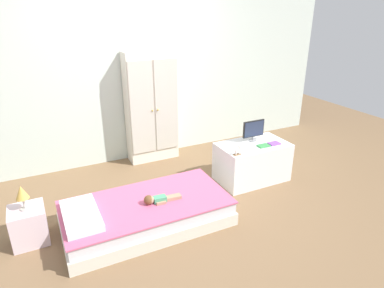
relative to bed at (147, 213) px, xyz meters
name	(u,v)px	position (x,y,z in m)	size (l,w,h in m)	color
ground_plane	(180,207)	(0.44, 0.15, -0.15)	(10.00, 10.00, 0.02)	brown
back_wall	(132,66)	(0.44, 1.73, 1.21)	(6.40, 0.05, 2.70)	silver
bed	(147,213)	(0.00, 0.00, 0.00)	(1.69, 0.86, 0.27)	silver
pillow	(81,215)	(-0.64, 0.00, 0.17)	(0.32, 0.61, 0.06)	white
doll	(156,199)	(0.08, -0.06, 0.18)	(0.39, 0.14, 0.10)	#4CA375
nightstand	(29,225)	(-1.10, 0.24, 0.05)	(0.32, 0.32, 0.36)	silver
table_lamp	(22,193)	(-1.10, 0.24, 0.40)	(0.12, 0.12, 0.25)	#B7B2AD
wardrobe	(151,107)	(0.63, 1.54, 0.65)	(0.71, 0.31, 1.57)	white
tv_stand	(252,162)	(1.55, 0.34, 0.12)	(0.89, 0.53, 0.50)	white
tv_monitor	(254,129)	(1.61, 0.43, 0.52)	(0.31, 0.10, 0.27)	#99999E
rocking_horse_toy	(238,151)	(1.19, 0.15, 0.42)	(0.09, 0.04, 0.11)	#8E6642
book_green	(264,146)	(1.62, 0.22, 0.37)	(0.15, 0.10, 0.02)	#429E51
book_purple	(274,143)	(1.78, 0.22, 0.38)	(0.15, 0.10, 0.02)	#8E51B2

